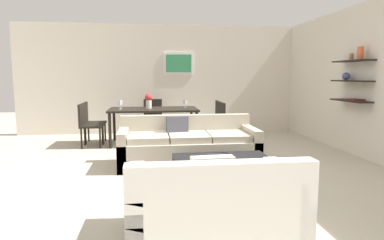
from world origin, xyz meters
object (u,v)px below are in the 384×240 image
at_px(dining_chair_right_near, 217,120).
at_px(wine_glass_left_near, 120,103).
at_px(loveseat_white, 214,206).
at_px(dining_chair_left_far, 91,120).
at_px(decorative_bowl, 217,157).
at_px(dining_chair_right_far, 213,118).
at_px(wine_glass_left_far, 121,103).
at_px(centerpiece_vase, 149,100).
at_px(wine_glass_right_far, 185,102).
at_px(sofa_beige, 188,147).
at_px(dining_table, 153,112).
at_px(coffee_table, 224,174).
at_px(dining_chair_head, 153,115).
at_px(dining_chair_left_near, 87,122).

relative_size(dining_chair_right_near, wine_glass_left_near, 4.66).
bearing_deg(loveseat_white, wine_glass_left_near, 105.26).
bearing_deg(dining_chair_left_far, decorative_bowl, -57.72).
distance_m(dining_chair_right_far, wine_glass_left_far, 2.06).
bearing_deg(centerpiece_vase, wine_glass_right_far, 7.06).
xyz_separation_m(decorative_bowl, wine_glass_right_far, (-0.06, 3.20, 0.45)).
relative_size(wine_glass_left_far, wine_glass_right_far, 1.10).
height_order(sofa_beige, decorative_bowl, sofa_beige).
height_order(decorative_bowl, centerpiece_vase, centerpiece_vase).
relative_size(wine_glass_left_near, wine_glass_right_far, 1.17).
distance_m(sofa_beige, dining_chair_left_far, 2.78).
distance_m(loveseat_white, dining_table, 4.38).
relative_size(sofa_beige, coffee_table, 1.76).
bearing_deg(dining_chair_left_far, centerpiece_vase, -8.99).
bearing_deg(decorative_bowl, dining_chair_head, 100.65).
bearing_deg(coffee_table, dining_chair_right_far, 81.49).
distance_m(decorative_bowl, dining_table, 3.18).
xyz_separation_m(decorative_bowl, centerpiece_vase, (-0.84, 3.11, 0.51)).
distance_m(sofa_beige, wine_glass_right_far, 2.04).
xyz_separation_m(loveseat_white, coffee_table, (0.38, 1.26, -0.10)).
bearing_deg(dining_chair_right_near, dining_chair_left_far, 170.62).
xyz_separation_m(dining_chair_head, wine_glass_left_far, (-0.69, -0.78, 0.37)).
distance_m(dining_chair_head, dining_chair_left_far, 1.50).
bearing_deg(dining_chair_left_far, coffee_table, -56.57).
height_order(dining_chair_head, dining_chair_right_near, same).
distance_m(sofa_beige, dining_chair_head, 2.79).
xyz_separation_m(dining_chair_right_near, centerpiece_vase, (-1.43, 0.25, 0.42)).
xyz_separation_m(decorative_bowl, wine_glass_left_far, (-1.44, 3.20, 0.45)).
height_order(decorative_bowl, wine_glass_left_near, wine_glass_left_near).
bearing_deg(dining_chair_head, dining_table, -90.00).
distance_m(sofa_beige, wine_glass_left_near, 2.18).
height_order(decorative_bowl, wine_glass_right_far, wine_glass_right_far).
distance_m(loveseat_white, wine_glass_left_near, 4.41).
height_order(dining_chair_left_near, dining_chair_right_far, same).
distance_m(dining_chair_head, dining_chair_right_near, 1.74).
distance_m(decorative_bowl, dining_chair_left_near, 3.54).
bearing_deg(decorative_bowl, sofa_beige, 99.98).
bearing_deg(dining_table, loveseat_white, -83.90).
distance_m(sofa_beige, dining_chair_right_far, 2.21).
bearing_deg(sofa_beige, dining_chair_head, 100.96).
bearing_deg(loveseat_white, dining_chair_head, 95.06).
bearing_deg(dining_chair_head, dining_chair_left_near, -140.10).
height_order(loveseat_white, coffee_table, loveseat_white).
relative_size(wine_glass_left_near, wine_glass_left_far, 1.06).
xyz_separation_m(dining_chair_right_far, dining_chair_left_far, (-2.67, 0.00, 0.00)).
distance_m(dining_table, wine_glass_left_near, 0.73).
distance_m(dining_chair_right_far, centerpiece_vase, 1.51).
distance_m(wine_glass_left_near, wine_glass_left_far, 0.24).
bearing_deg(centerpiece_vase, dining_chair_left_near, -168.83).
height_order(loveseat_white, dining_chair_left_far, dining_chair_left_far).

